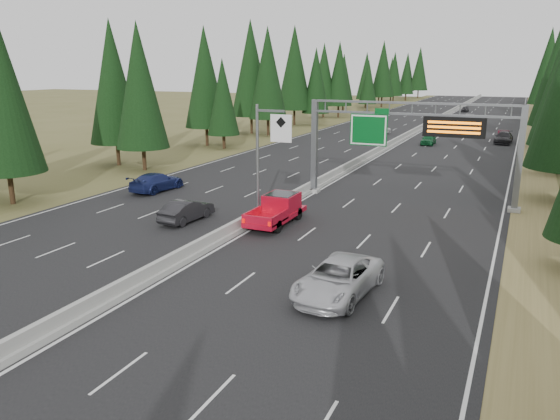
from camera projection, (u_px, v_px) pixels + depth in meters
The scene contains 18 objects.
road at pixel (412, 135), 86.56m from camera, with size 32.00×260.00×0.08m, color black.
shoulder_right at pixel (535, 141), 79.51m from camera, with size 3.60×260.00×0.06m, color olive.
shoulder_left at pixel (308, 130), 93.61m from camera, with size 3.60×260.00×0.06m, color brown.
median_barrier at pixel (412, 133), 86.46m from camera, with size 0.70×260.00×0.85m.
sign_gantry at pixel (419, 137), 41.88m from camera, with size 16.75×0.98×7.80m.
hov_sign_pole at pixel (265, 155), 36.56m from camera, with size 2.80×0.50×8.00m.
tree_row_left at pixel (246, 75), 80.31m from camera, with size 11.70×239.84×18.98m.
silver_minivan at pixel (338, 278), 25.38m from camera, with size 2.78×6.04×1.68m, color #BCBCC1.
red_pickup at pixel (279, 207), 37.29m from camera, with size 2.14×5.99×1.95m.
car_ahead_green at pixel (429, 139), 75.33m from camera, with size 1.73×4.30×1.47m, color #13552A.
car_ahead_dkred at pixel (503, 135), 79.91m from camera, with size 1.50×4.29×1.41m, color maroon.
car_ahead_dkgrey at pixel (504, 138), 76.55m from camera, with size 2.23×5.48×1.59m, color black.
car_ahead_white at pixel (469, 118), 105.58m from camera, with size 2.74×5.94×1.65m, color #B3B3B3.
car_ahead_far at pixel (465, 109), 131.20m from camera, with size 1.56×3.89×1.32m, color #232326.
car_onc_near at pixel (187, 210), 37.77m from camera, with size 1.59×4.56×1.50m, color black.
car_onc_blue at pixel (157, 182), 47.06m from camera, with size 2.21×5.45×1.58m, color navy.
car_onc_white at pixel (382, 129), 87.01m from camera, with size 1.82×4.53×1.54m, color white.
car_onc_far at pixel (367, 114), 115.08m from camera, with size 2.53×5.49×1.53m, color black.
Camera 1 is at (16.35, -7.74, 10.43)m, focal length 35.00 mm.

